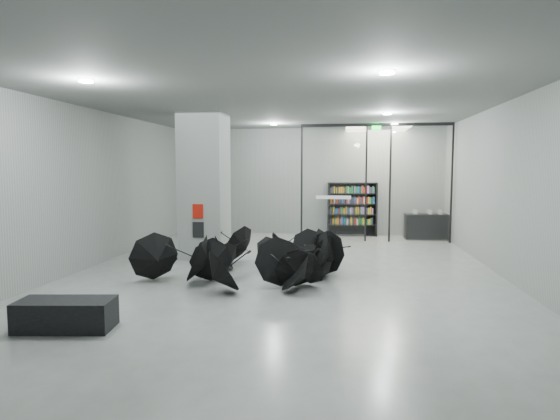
# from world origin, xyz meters

# --- Properties ---
(room) EXTENTS (14.00, 14.02, 4.01)m
(room) POSITION_xyz_m (0.00, 0.00, 2.84)
(room) COLOR gray
(room) RESTS_ON ground
(column) EXTENTS (1.20, 1.20, 4.00)m
(column) POSITION_xyz_m (-2.50, 2.00, 2.00)
(column) COLOR slate
(column) RESTS_ON ground
(fire_cabinet) EXTENTS (0.28, 0.04, 0.38)m
(fire_cabinet) POSITION_xyz_m (-2.50, 1.38, 1.35)
(fire_cabinet) COLOR #A50A07
(fire_cabinet) RESTS_ON column
(info_panel) EXTENTS (0.30, 0.03, 0.42)m
(info_panel) POSITION_xyz_m (-2.50, 1.38, 0.85)
(info_panel) COLOR black
(info_panel) RESTS_ON column
(exit_sign) EXTENTS (0.30, 0.06, 0.15)m
(exit_sign) POSITION_xyz_m (2.40, 5.30, 3.82)
(exit_sign) COLOR #0CE533
(exit_sign) RESTS_ON room
(glass_partition) EXTENTS (5.06, 0.08, 4.00)m
(glass_partition) POSITION_xyz_m (2.39, 5.50, 2.18)
(glass_partition) COLOR silver
(glass_partition) RESTS_ON ground
(bench) EXTENTS (1.52, 0.81, 0.47)m
(bench) POSITION_xyz_m (-2.89, -4.02, 0.23)
(bench) COLOR black
(bench) RESTS_ON ground
(bookshelf) EXTENTS (1.82, 0.55, 1.98)m
(bookshelf) POSITION_xyz_m (1.67, 6.75, 0.99)
(bookshelf) COLOR black
(bookshelf) RESTS_ON ground
(shop_counter) EXTENTS (1.52, 0.68, 0.89)m
(shop_counter) POSITION_xyz_m (4.26, 6.24, 0.45)
(shop_counter) COLOR black
(shop_counter) RESTS_ON ground
(umbrella_cluster) EXTENTS (5.10, 4.86, 1.33)m
(umbrella_cluster) POSITION_xyz_m (-0.41, -0.26, 0.31)
(umbrella_cluster) COLOR black
(umbrella_cluster) RESTS_ON ground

